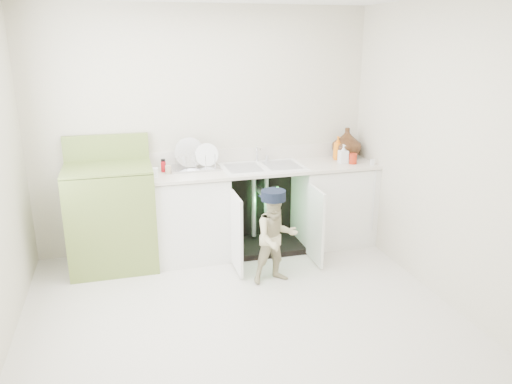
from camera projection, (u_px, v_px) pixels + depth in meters
The scene contains 5 objects.
ground at pixel (239, 310), 4.16m from camera, with size 3.50×3.50×0.00m, color beige.
room_shell at pixel (238, 165), 3.79m from camera, with size 6.00×5.50×1.26m.
counter_run at pixel (265, 205), 5.28m from camera, with size 2.44×1.02×1.24m.
avocado_stove at pixel (112, 216), 4.84m from camera, with size 0.82×0.65×1.27m.
repair_worker at pixel (276, 236), 4.53m from camera, with size 0.45×0.62×0.88m.
Camera 1 is at (-0.84, -3.59, 2.17)m, focal length 35.00 mm.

